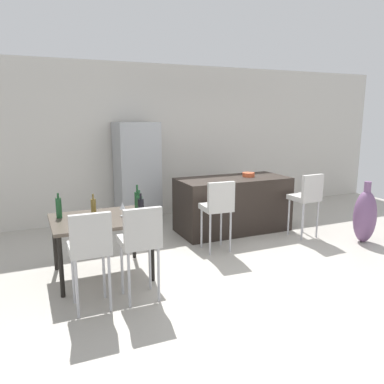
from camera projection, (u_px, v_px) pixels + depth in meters
The scene contains 17 objects.
ground_plane at pixel (240, 255), 5.42m from camera, with size 10.00×10.00×0.00m, color #ADA89E.
back_wall at pixel (172, 141), 7.49m from camera, with size 10.00×0.12×2.90m, color beige.
kitchen_island at pixel (233, 204), 6.50m from camera, with size 1.89×0.86×0.92m, color black.
bar_chair_left at pixel (218, 205), 5.45m from camera, with size 0.42×0.42×1.05m.
bar_chair_middle at pixel (307, 195), 6.09m from camera, with size 0.42×0.42×1.05m.
dining_table at pixel (101, 223), 4.63m from camera, with size 1.16×0.94×0.74m.
dining_chair_near at pixel (90, 245), 3.78m from camera, with size 0.40×0.40×1.05m.
dining_chair_far at pixel (141, 238), 3.98m from camera, with size 0.41×0.41×1.05m.
wine_bottle_middle at pixel (59, 208), 4.59m from camera, with size 0.07×0.07×0.31m.
wine_bottle_corner at pixel (93, 207), 4.67m from camera, with size 0.06×0.06×0.28m.
wine_bottle_inner at pixel (141, 208), 4.60m from camera, with size 0.07×0.07×0.30m.
wine_bottle_far at pixel (137, 201), 4.93m from camera, with size 0.07×0.07×0.34m.
wine_bottle_left at pixel (140, 204), 4.83m from camera, with size 0.08×0.08×0.30m.
wine_glass_right at pixel (122, 206), 4.69m from camera, with size 0.07×0.07×0.17m.
refrigerator at pixel (137, 174), 6.86m from camera, with size 0.72×0.68×1.84m, color #939699.
fruit_bowl at pixel (248, 175), 6.54m from camera, with size 0.21×0.21×0.07m, color #C6512D.
floor_vase at pixel (365, 216), 5.91m from camera, with size 0.34×0.34×0.97m.
Camera 1 is at (-2.71, -4.41, 1.98)m, focal length 35.55 mm.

